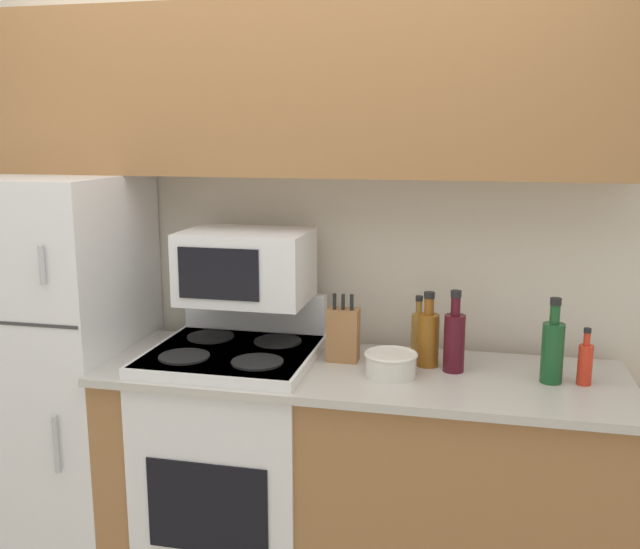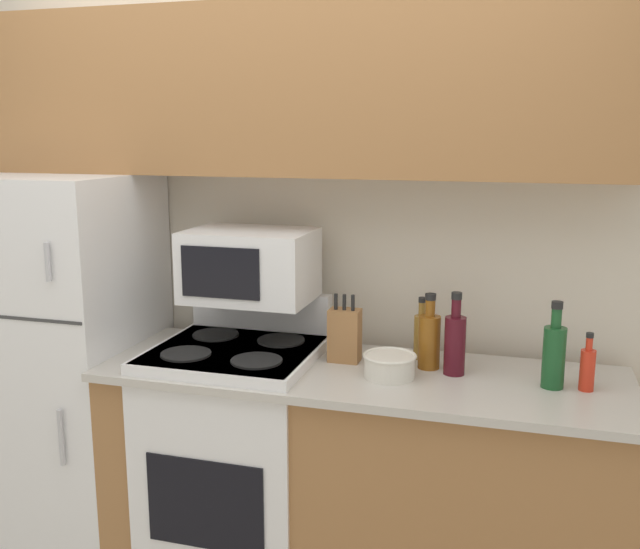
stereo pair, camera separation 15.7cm
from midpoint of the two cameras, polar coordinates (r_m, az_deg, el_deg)
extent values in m
cube|color=beige|center=(3.00, -3.37, 2.03)|extent=(8.00, 0.05, 2.55)
cube|color=#9E6B3D|center=(2.83, 1.57, -16.52)|extent=(1.91, 0.60, 0.88)
cube|color=#BCB7AD|center=(2.63, 1.54, -7.94)|extent=(1.91, 0.64, 0.03)
cube|color=white|center=(3.20, -21.92, -7.01)|extent=(0.69, 0.66, 1.59)
cylinder|color=#B7B7BC|center=(2.68, -22.95, 0.69)|extent=(0.02, 0.02, 0.14)
cylinder|color=#B7B7BC|center=(2.88, -21.89, -12.52)|extent=(0.02, 0.02, 0.22)
cube|color=#9E6B3D|center=(2.80, -4.56, 14.41)|extent=(2.60, 0.30, 0.64)
cube|color=white|center=(2.92, -8.36, -14.87)|extent=(0.62, 0.60, 0.95)
cube|color=black|center=(2.69, -10.77, -17.95)|extent=(0.45, 0.01, 0.34)
cube|color=#2D2D2D|center=(2.75, -8.64, -6.08)|extent=(0.60, 0.57, 0.01)
cube|color=white|center=(2.98, -6.71, -2.92)|extent=(0.60, 0.06, 0.16)
cylinder|color=black|center=(2.69, -12.48, -6.43)|extent=(0.19, 0.19, 0.01)
cylinder|color=black|center=(2.58, -6.79, -6.97)|extent=(0.19, 0.19, 0.01)
cylinder|color=black|center=(2.91, -10.28, -4.92)|extent=(0.19, 0.19, 0.01)
cylinder|color=black|center=(2.82, -5.00, -5.34)|extent=(0.19, 0.19, 0.01)
cube|color=white|center=(2.78, -7.53, 0.68)|extent=(0.48, 0.35, 0.27)
cube|color=black|center=(2.63, -9.84, 0.02)|extent=(0.31, 0.01, 0.19)
cube|color=#9E6B3D|center=(2.69, 0.20, -4.87)|extent=(0.12, 0.08, 0.20)
cylinder|color=black|center=(2.66, -0.52, -2.18)|extent=(0.01, 0.01, 0.06)
cylinder|color=black|center=(2.65, 0.17, -2.21)|extent=(0.01, 0.01, 0.06)
cylinder|color=black|center=(2.64, 0.86, -2.25)|extent=(0.01, 0.01, 0.06)
cylinder|color=silver|center=(2.55, 3.93, -7.24)|extent=(0.18, 0.18, 0.08)
torus|color=silver|center=(2.54, 3.94, -6.40)|extent=(0.19, 0.19, 0.01)
cylinder|color=#194C23|center=(2.57, 16.44, -6.07)|extent=(0.08, 0.08, 0.21)
cylinder|color=#194C23|center=(2.53, 16.61, -3.08)|extent=(0.03, 0.03, 0.07)
cylinder|color=black|center=(2.52, 16.67, -2.09)|extent=(0.04, 0.04, 0.02)
cylinder|color=red|center=(2.59, 18.81, -6.87)|extent=(0.05, 0.05, 0.14)
cylinder|color=red|center=(2.56, 18.94, -4.92)|extent=(0.02, 0.02, 0.04)
cylinder|color=black|center=(2.56, 18.99, -4.27)|extent=(0.02, 0.03, 0.02)
cylinder|color=brown|center=(2.65, 6.96, -5.25)|extent=(0.08, 0.08, 0.20)
cylinder|color=brown|center=(2.62, 7.03, -2.56)|extent=(0.04, 0.04, 0.06)
cylinder|color=black|center=(2.61, 7.05, -1.66)|extent=(0.04, 0.04, 0.02)
cylinder|color=olive|center=(2.76, 6.26, -4.88)|extent=(0.06, 0.06, 0.17)
cylinder|color=olive|center=(2.73, 6.31, -2.66)|extent=(0.03, 0.03, 0.05)
cylinder|color=black|center=(2.72, 6.32, -1.92)|extent=(0.03, 0.03, 0.02)
cylinder|color=#470F19|center=(2.61, 8.99, -5.47)|extent=(0.08, 0.08, 0.21)
cylinder|color=#470F19|center=(2.57, 9.09, -2.52)|extent=(0.03, 0.03, 0.07)
cylinder|color=black|center=(2.56, 9.12, -1.55)|extent=(0.04, 0.04, 0.02)
camera|label=1|loc=(0.08, -91.76, -0.36)|focal=40.00mm
camera|label=2|loc=(0.08, 88.24, 0.36)|focal=40.00mm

